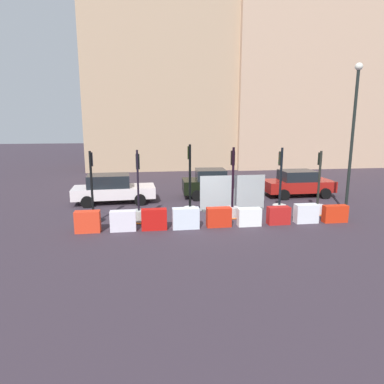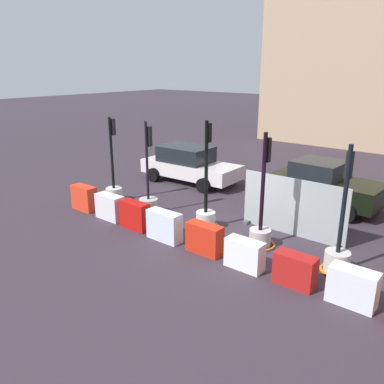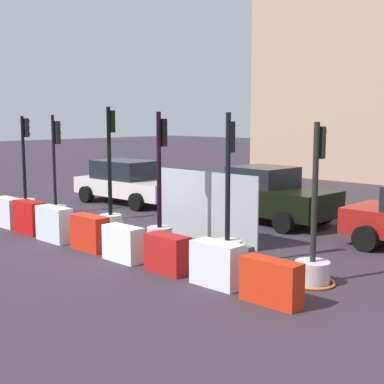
# 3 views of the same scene
# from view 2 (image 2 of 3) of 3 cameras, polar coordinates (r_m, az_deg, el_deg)

# --- Properties ---
(ground_plane) EXTENTS (120.00, 120.00, 0.00)m
(ground_plane) POSITION_cam_2_polar(r_m,az_deg,el_deg) (12.18, 4.57, -6.98)
(ground_plane) COLOR #342A34
(traffic_light_0) EXTENTS (0.64, 0.64, 3.29)m
(traffic_light_0) POSITION_cam_2_polar(r_m,az_deg,el_deg) (15.73, -11.28, 0.96)
(traffic_light_0) COLOR silver
(traffic_light_0) RESTS_ON ground_plane
(traffic_light_1) EXTENTS (0.87, 0.87, 3.32)m
(traffic_light_1) POSITION_cam_2_polar(r_m,az_deg,el_deg) (14.21, -6.32, -1.14)
(traffic_light_1) COLOR #A9AAA4
(traffic_light_1) RESTS_ON ground_plane
(traffic_light_2) EXTENTS (0.91, 0.91, 3.53)m
(traffic_light_2) POSITION_cam_2_polar(r_m,az_deg,el_deg) (12.85, 2.03, -2.85)
(traffic_light_2) COLOR beige
(traffic_light_2) RESTS_ON ground_plane
(traffic_light_3) EXTENTS (0.93, 0.93, 3.38)m
(traffic_light_3) POSITION_cam_2_polar(r_m,az_deg,el_deg) (11.76, 9.93, -4.97)
(traffic_light_3) COLOR #B3AAA9
(traffic_light_3) RESTS_ON ground_plane
(traffic_light_4) EXTENTS (0.82, 0.82, 3.35)m
(traffic_light_4) POSITION_cam_2_polar(r_m,az_deg,el_deg) (10.84, 20.40, -8.25)
(traffic_light_4) COLOR beige
(traffic_light_4) RESTS_ON ground_plane
(construction_barrier_0) EXTENTS (1.03, 0.44, 0.91)m
(construction_barrier_0) POSITION_cam_2_polar(r_m,az_deg,el_deg) (15.04, -15.36, -0.84)
(construction_barrier_0) COLOR red
(construction_barrier_0) RESTS_ON ground_plane
(construction_barrier_1) EXTENTS (1.08, 0.46, 0.87)m
(construction_barrier_1) POSITION_cam_2_polar(r_m,az_deg,el_deg) (13.94, -11.82, -2.14)
(construction_barrier_1) COLOR silver
(construction_barrier_1) RESTS_ON ground_plane
(construction_barrier_2) EXTENTS (1.08, 0.41, 0.91)m
(construction_barrier_2) POSITION_cam_2_polar(r_m,az_deg,el_deg) (12.96, -8.31, -3.37)
(construction_barrier_2) COLOR red
(construction_barrier_2) RESTS_ON ground_plane
(construction_barrier_3) EXTENTS (1.15, 0.42, 0.92)m
(construction_barrier_3) POSITION_cam_2_polar(r_m,az_deg,el_deg) (12.02, -4.03, -4.93)
(construction_barrier_3) COLOR silver
(construction_barrier_3) RESTS_ON ground_plane
(construction_barrier_4) EXTENTS (1.08, 0.43, 0.86)m
(construction_barrier_4) POSITION_cam_2_polar(r_m,az_deg,el_deg) (11.21, 1.82, -6.79)
(construction_barrier_4) COLOR red
(construction_barrier_4) RESTS_ON ground_plane
(construction_barrier_5) EXTENTS (1.03, 0.43, 0.80)m
(construction_barrier_5) POSITION_cam_2_polar(r_m,az_deg,el_deg) (10.48, 7.62, -8.96)
(construction_barrier_5) COLOR white
(construction_barrier_5) RESTS_ON ground_plane
(construction_barrier_6) EXTENTS (1.00, 0.45, 0.80)m
(construction_barrier_6) POSITION_cam_2_polar(r_m,az_deg,el_deg) (9.97, 14.70, -10.90)
(construction_barrier_6) COLOR #AF1918
(construction_barrier_6) RESTS_ON ground_plane
(construction_barrier_7) EXTENTS (1.05, 0.48, 0.86)m
(construction_barrier_7) POSITION_cam_2_polar(r_m,az_deg,el_deg) (9.62, 22.27, -12.65)
(construction_barrier_7) COLOR silver
(construction_barrier_7) RESTS_ON ground_plane
(car_black_sedan) EXTENTS (4.14, 2.45, 1.72)m
(car_black_sedan) POSITION_cam_2_polar(r_m,az_deg,el_deg) (15.61, 18.62, 1.01)
(car_black_sedan) COLOR black
(car_black_sedan) RESTS_ON ground_plane
(car_white_van) EXTENTS (4.65, 2.36, 1.62)m
(car_white_van) POSITION_cam_2_polar(r_m,az_deg,el_deg) (18.03, -0.39, 4.03)
(car_white_van) COLOR silver
(car_white_van) RESTS_ON ground_plane
(site_fence_panel) EXTENTS (3.44, 0.50, 1.84)m
(site_fence_panel) POSITION_cam_2_polar(r_m,az_deg,el_deg) (12.63, 14.38, -2.35)
(site_fence_panel) COLOR #989FA2
(site_fence_panel) RESTS_ON ground_plane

